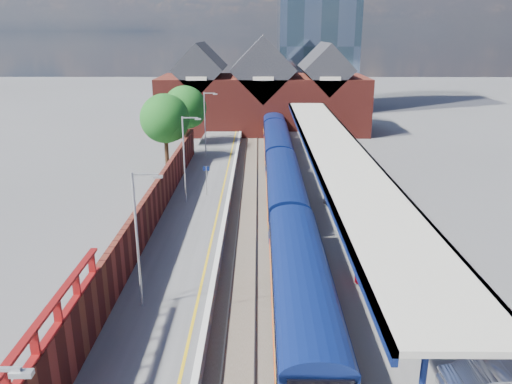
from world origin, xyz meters
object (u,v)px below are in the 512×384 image
at_px(parked_car_red, 392,274).
at_px(lamp_post_d, 206,120).
at_px(parked_car_silver, 503,384).
at_px(parked_car_blue, 386,238).
at_px(train, 280,162).
at_px(platform_sign, 206,176).
at_px(lamp_post_b, 139,233).
at_px(lamp_post_c, 186,154).
at_px(parked_car_dark, 353,199).

bearing_deg(parked_car_red, lamp_post_d, 33.97).
relative_size(parked_car_silver, parked_car_blue, 0.96).
xyz_separation_m(train, parked_car_blue, (6.04, -17.40, -0.47)).
bearing_deg(platform_sign, lamp_post_b, -94.33).
bearing_deg(platform_sign, lamp_post_c, -124.26).
bearing_deg(lamp_post_b, parked_car_red, 9.60).
height_order(lamp_post_c, platform_sign, lamp_post_c).
height_order(lamp_post_b, parked_car_silver, lamp_post_b).
xyz_separation_m(lamp_post_d, parked_car_silver, (14.86, -38.74, -3.26)).
bearing_deg(parked_car_blue, lamp_post_c, 61.57).
bearing_deg(train, parked_car_silver, -77.43).
distance_m(train, parked_car_blue, 18.43).
height_order(platform_sign, parked_car_blue, platform_sign).
bearing_deg(lamp_post_b, parked_car_silver, -24.39).
distance_m(lamp_post_b, platform_sign, 18.20).
distance_m(train, platform_sign, 9.33).
xyz_separation_m(lamp_post_d, parked_car_red, (13.00, -29.80, -3.32)).
height_order(parked_car_red, parked_car_silver, parked_car_silver).
height_order(train, parked_car_silver, train).
distance_m(platform_sign, parked_car_blue, 16.53).
relative_size(lamp_post_c, parked_car_silver, 1.56).
relative_size(platform_sign, parked_car_blue, 0.53).
bearing_deg(train, platform_sign, -134.19).
height_order(train, parked_car_red, train).
bearing_deg(lamp_post_d, lamp_post_b, -90.00).
bearing_deg(parked_car_red, platform_sign, 46.78).
bearing_deg(parked_car_dark, lamp_post_d, 54.96).
bearing_deg(lamp_post_b, platform_sign, 85.67).
bearing_deg(parked_car_blue, lamp_post_d, 33.03).
bearing_deg(lamp_post_b, train, 72.34).
height_order(lamp_post_c, parked_car_silver, lamp_post_c).
bearing_deg(parked_car_silver, parked_car_red, 8.95).
height_order(lamp_post_c, lamp_post_d, same).
distance_m(train, lamp_post_b, 26.06).
xyz_separation_m(lamp_post_c, parked_car_blue, (13.89, -8.73, -3.34)).
bearing_deg(lamp_post_d, lamp_post_c, -90.00).
distance_m(lamp_post_b, parked_car_dark, 20.21).
bearing_deg(parked_car_red, lamp_post_b, 110.00).
bearing_deg(lamp_post_d, parked_car_silver, -69.01).
distance_m(lamp_post_c, parked_car_dark, 13.65).
relative_size(lamp_post_b, lamp_post_d, 1.00).
bearing_deg(parked_car_dark, parked_car_red, -163.63).
bearing_deg(parked_car_blue, lamp_post_b, 121.34).
distance_m(parked_car_red, parked_car_silver, 9.13).
bearing_deg(parked_car_blue, platform_sign, 53.14).
xyz_separation_m(train, parked_car_dark, (5.34, -9.74, -0.45)).
bearing_deg(parked_car_silver, platform_sign, 25.82).
relative_size(lamp_post_d, parked_car_red, 1.77).
height_order(parked_car_silver, parked_car_dark, parked_car_silver).
relative_size(lamp_post_b, parked_car_red, 1.77).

